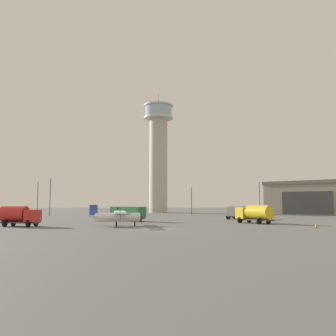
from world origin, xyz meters
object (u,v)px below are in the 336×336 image
at_px(truck_box_silver, 235,212).
at_px(truck_box_green, 126,213).
at_px(airplane_white, 116,216).
at_px(truck_fuel_tanker_red, 17,215).
at_px(control_tower, 157,151).
at_px(light_post_north, 190,198).
at_px(traffic_cone_near_left, 28,221).
at_px(truck_flatbed_teal, 6,213).
at_px(light_post_centre, 258,195).
at_px(traffic_cone_near_right, 314,226).
at_px(truck_fuel_tanker_yellow, 253,213).
at_px(light_post_west, 36,195).
at_px(light_post_east, 49,193).

distance_m(truck_box_silver, truck_box_green, 23.40).
distance_m(airplane_white, truck_fuel_tanker_red, 14.20).
relative_size(control_tower, light_post_north, 5.31).
distance_m(light_post_north, traffic_cone_near_left, 46.74).
bearing_deg(truck_flatbed_teal, truck_box_green, -101.46).
relative_size(truck_flatbed_teal, light_post_north, 0.75).
bearing_deg(control_tower, truck_box_green, -94.16).
relative_size(light_post_north, traffic_cone_near_left, 13.79).
relative_size(truck_box_green, light_post_centre, 0.75).
bearing_deg(traffic_cone_near_left, truck_box_green, 17.42).
relative_size(control_tower, traffic_cone_near_left, 73.28).
xyz_separation_m(truck_flatbed_teal, light_post_centre, (59.70, 21.43, 4.33)).
xyz_separation_m(control_tower, truck_box_silver, (17.88, -49.19, -20.23)).
bearing_deg(truck_box_silver, truck_flatbed_teal, -60.71).
distance_m(control_tower, traffic_cone_near_right, 81.71).
height_order(control_tower, light_post_north, control_tower).
bearing_deg(airplane_white, truck_fuel_tanker_red, 175.12).
distance_m(truck_flatbed_teal, truck_box_green, 28.42).
distance_m(truck_box_green, light_post_centre, 45.07).
bearing_deg(control_tower, truck_fuel_tanker_red, -104.23).
relative_size(truck_fuel_tanker_red, truck_box_green, 0.82).
height_order(truck_box_silver, truck_fuel_tanker_red, truck_fuel_tanker_red).
height_order(truck_fuel_tanker_yellow, light_post_west, light_post_west).
relative_size(light_post_centre, traffic_cone_near_left, 16.40).
xyz_separation_m(light_post_east, traffic_cone_near_left, (7.76, -33.69, -5.74)).
bearing_deg(traffic_cone_near_left, light_post_centre, 35.97).
bearing_deg(traffic_cone_near_left, light_post_west, 108.40).
distance_m(light_post_west, traffic_cone_near_right, 74.98).
bearing_deg(truck_box_green, truck_fuel_tanker_yellow, -161.49).
bearing_deg(truck_box_green, airplane_white, 126.83).
relative_size(truck_box_silver, light_post_centre, 0.63).
height_order(truck_fuel_tanker_yellow, truck_box_silver, truck_fuel_tanker_yellow).
distance_m(truck_fuel_tanker_yellow, light_post_north, 38.31).
bearing_deg(light_post_centre, traffic_cone_near_left, -144.03).
xyz_separation_m(light_post_centre, traffic_cone_near_right, (-4.92, -48.72, -5.30)).
bearing_deg(truck_fuel_tanker_red, traffic_cone_near_right, 5.13).
bearing_deg(truck_box_silver, traffic_cone_near_left, -40.44).
height_order(airplane_white, truck_fuel_tanker_yellow, airplane_white).
xyz_separation_m(airplane_white, truck_box_green, (0.02, 14.12, 0.12)).
bearing_deg(truck_fuel_tanker_yellow, light_post_centre, -48.81).
relative_size(truck_fuel_tanker_red, light_post_west, 0.63).
bearing_deg(light_post_centre, truck_fuel_tanker_red, -135.73).
distance_m(control_tower, truck_box_green, 60.69).
distance_m(truck_flatbed_teal, light_post_east, 20.06).
xyz_separation_m(airplane_white, truck_box_silver, (22.04, 22.01, 0.08)).
xyz_separation_m(control_tower, airplane_white, (-4.17, -71.20, -20.31)).
bearing_deg(truck_flatbed_teal, light_post_north, -55.67).
distance_m(control_tower, airplane_white, 74.16).
bearing_deg(light_post_north, airplane_white, -107.64).
distance_m(airplane_white, traffic_cone_near_left, 18.81).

